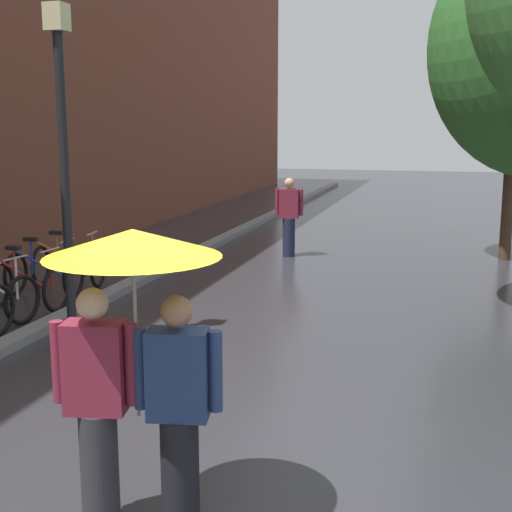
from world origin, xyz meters
name	(u,v)px	position (x,y,z in m)	size (l,w,h in m)	color
ground_plane	(158,499)	(0.00, 0.00, 0.00)	(80.00, 80.00, 0.00)	#2D2D33
kerb_strip	(206,247)	(-3.20, 10.00, 0.06)	(0.30, 36.00, 0.12)	slate
parked_bicycle_3	(27,285)	(-4.05, 4.46, 0.38)	(1.10, 0.74, 0.96)	black
parked_bicycle_4	(44,274)	(-4.26, 5.24, 0.38)	(1.12, 0.77, 0.96)	black
parked_bicycle_5	(69,265)	(-4.25, 5.99, 0.38)	(1.17, 0.85, 0.96)	black
couple_under_umbrella	(135,331)	(0.03, -0.34, 1.39)	(1.15, 1.15, 2.06)	#2D2D33
street_lamp_post	(63,150)	(-2.60, 3.26, 2.43)	(0.24, 0.24, 4.14)	black
pedestrian_walking_midground	(289,215)	(-1.25, 9.75, 0.88)	(0.59, 0.35, 1.66)	#1E233D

